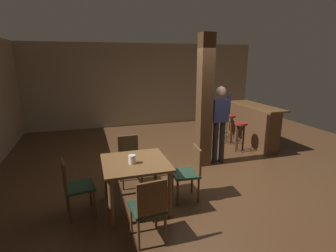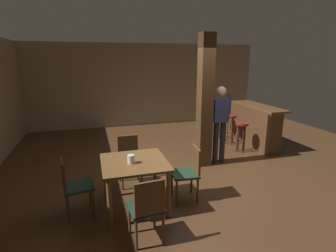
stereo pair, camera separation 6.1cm
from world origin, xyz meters
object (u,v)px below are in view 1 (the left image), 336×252
Objects in this scene: chair_west at (74,184)px; bar_stool_near at (241,130)px; bar_counter at (252,125)px; bar_stool_mid at (229,122)px; chair_north at (129,158)px; dining_table at (136,169)px; bar_stool_far at (221,119)px; standing_person at (220,119)px; napkin_cup at (132,159)px; chair_east at (190,170)px; chair_south at (149,207)px.

chair_west is 4.28m from bar_stool_near.
bar_counter is 0.64m from bar_stool_mid.
chair_west is 1.00× the size of chair_north.
chair_west is 1.19× the size of bar_stool_near.
chair_west is at bearing 178.24° from dining_table.
bar_stool_mid is (2.99, 1.60, 0.09)m from chair_north.
dining_table is at bearing -136.20° from bar_stool_far.
chair_north is 0.52× the size of standing_person.
napkin_cup is at bearing -131.07° from dining_table.
chair_east is 2.74m from bar_stool_near.
dining_table is 1.27× the size of bar_stool_far.
standing_person is 2.14× the size of bar_stool_mid.
bar_counter is 2.30× the size of bar_stool_mid.
standing_person is at bearing -148.58° from bar_counter.
chair_north reaches higher than dining_table.
bar_stool_far is at bearing 129.10° from bar_counter.
napkin_cup is at bearing -148.06° from standing_person.
bar_stool_mid is (3.03, 2.46, -0.04)m from dining_table.
chair_east is at bearing -133.15° from standing_person.
chair_west is 5.02m from bar_counter.
chair_south is at bearing -89.54° from dining_table.
bar_stool_near is (3.90, 1.76, 0.04)m from chair_west.
standing_person is at bearing 31.35° from dining_table.
chair_east is at bearing 3.75° from napkin_cup.
chair_west is 1.11× the size of bar_stool_mid.
chair_west is 3.31m from standing_person.
bar_stool_mid reaches higher than dining_table.
bar_stool_near is (2.95, 0.93, 0.04)m from chair_north.
chair_east reaches higher than bar_stool_far.
napkin_cup is 0.07× the size of bar_counter.
napkin_cup is (-0.07, 0.82, 0.33)m from chair_south.
bar_stool_near is at bearing 30.87° from dining_table.
bar_stool_far is (0.05, 1.13, 0.04)m from bar_stool_near.
bar_stool_near is at bearing -146.31° from bar_counter.
chair_south and chair_east have the same top height.
chair_south is 1.25m from chair_east.
chair_north is at bearing -145.57° from bar_stool_far.
standing_person is (2.07, 0.43, 0.50)m from chair_north.
bar_counter is 2.37× the size of bar_stool_far.
chair_north is at bearing -159.35° from bar_counter.
bar_stool_far is at bearing 43.80° from dining_table.
dining_table is at bearing -1.76° from chair_west.
standing_person is (2.17, 1.35, 0.17)m from napkin_cup.
dining_table is 1.32× the size of bar_stool_near.
chair_west is 1.00× the size of chair_east.
napkin_cup is 0.16× the size of bar_stool_mid.
bar_stool_near is (2.98, 2.67, 0.04)m from chair_south.
chair_north is at bearing -162.53° from bar_stool_near.
bar_stool_mid is at bearing 85.83° from bar_stool_near.
bar_counter reaches higher than napkin_cup.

